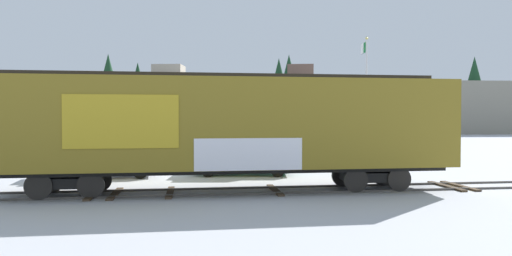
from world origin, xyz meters
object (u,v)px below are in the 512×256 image
parked_car_silver (105,160)px  parked_car_green (242,158)px  flagpole (366,85)px  freight_car (227,125)px

parked_car_silver → parked_car_green: 6.40m
flagpole → parked_car_green: 10.71m
flagpole → parked_car_silver: bearing=-155.8°
freight_car → flagpole: 14.26m
flagpole → parked_car_green: size_ratio=1.60×
parked_car_silver → parked_car_green: size_ratio=1.01×
flagpole → parked_car_silver: (-14.33, -6.44, -3.98)m
parked_car_silver → parked_car_green: (6.38, 0.47, 0.00)m
flagpole → parked_car_silver: 16.21m
parked_car_silver → freight_car: bearing=-39.4°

